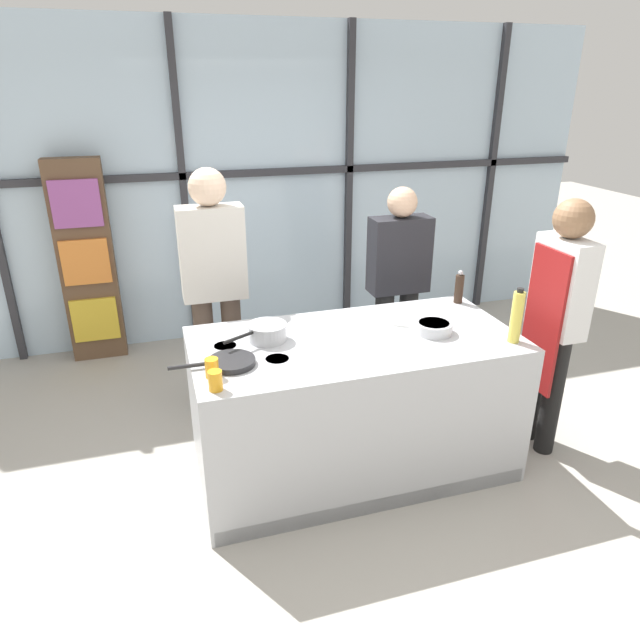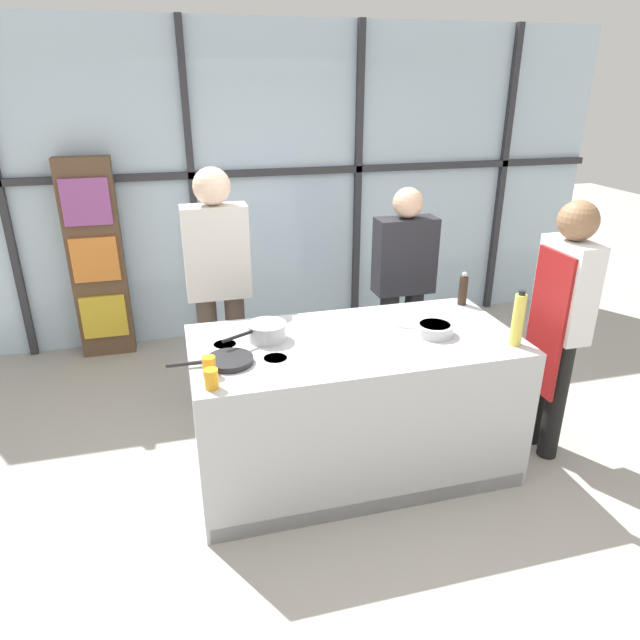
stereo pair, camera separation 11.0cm
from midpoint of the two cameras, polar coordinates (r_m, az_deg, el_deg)
ground_plane at (r=3.83m, az=2.37°, el=-14.17°), size 18.00×18.00×0.00m
back_window_wall at (r=5.41m, az=-5.77°, el=13.14°), size 6.40×0.10×2.80m
bookshelf at (r=5.28m, az=-22.83°, el=5.28°), size 0.45×0.19×1.74m
demo_island at (r=3.58m, az=2.47°, el=-8.43°), size 1.93×0.94×0.90m
chef at (r=3.83m, az=21.80°, el=0.73°), size 0.23×0.39×1.68m
spectator_far_left at (r=4.05m, az=-11.30°, el=3.99°), size 0.44×0.25×1.79m
spectator_center_left at (r=4.44m, az=7.11°, el=4.10°), size 0.46×0.22×1.60m
frying_pan at (r=3.10m, az=-10.01°, el=-4.14°), size 0.46×0.26×0.04m
saucepan at (r=3.34m, az=-6.27°, el=-1.18°), size 0.39×0.27×0.10m
white_plate at (r=3.64m, az=7.50°, el=0.04°), size 0.22×0.22×0.01m
mixing_bowl at (r=3.48m, az=10.42°, el=-0.72°), size 0.22×0.22×0.07m
oil_bottle at (r=3.43m, az=18.20°, el=0.31°), size 0.07×0.07×0.33m
pepper_grinder at (r=3.97m, az=12.97°, el=3.13°), size 0.06×0.06×0.23m
juice_glass_near at (r=2.86m, az=-11.51°, el=-5.97°), size 0.07×0.07×0.10m
juice_glass_far at (r=2.98m, az=-11.81°, el=-4.72°), size 0.07×0.07×0.10m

